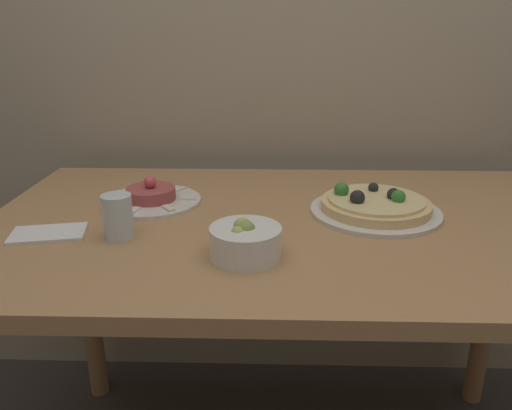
% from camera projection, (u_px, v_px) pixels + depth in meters
% --- Properties ---
extents(dining_table, '(1.41, 0.82, 0.79)m').
position_uv_depth(dining_table, '(293.00, 259.00, 1.17)').
color(dining_table, '#AD7F51').
rests_on(dining_table, ground_plane).
extents(pizza_plate, '(0.30, 0.30, 0.07)m').
position_uv_depth(pizza_plate, '(375.00, 206.00, 1.16)').
color(pizza_plate, silver).
rests_on(pizza_plate, dining_table).
extents(tartare_plate, '(0.24, 0.24, 0.07)m').
position_uv_depth(tartare_plate, '(151.00, 198.00, 1.23)').
color(tartare_plate, silver).
rests_on(tartare_plate, dining_table).
extents(small_bowl, '(0.14, 0.14, 0.07)m').
position_uv_depth(small_bowl, '(245.00, 241.00, 0.94)').
color(small_bowl, white).
rests_on(small_bowl, dining_table).
extents(drinking_glass, '(0.06, 0.06, 0.09)m').
position_uv_depth(drinking_glass, '(118.00, 217.00, 1.02)').
color(drinking_glass, silver).
rests_on(drinking_glass, dining_table).
extents(napkin, '(0.16, 0.12, 0.01)m').
position_uv_depth(napkin, '(48.00, 234.00, 1.04)').
color(napkin, white).
rests_on(napkin, dining_table).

